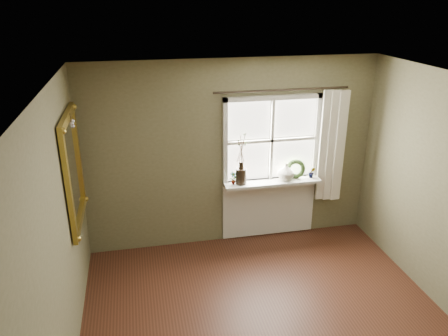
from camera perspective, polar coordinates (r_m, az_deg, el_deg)
name	(u,v)px	position (r m, az deg, el deg)	size (l,w,h in m)	color
ceiling	(297,96)	(3.51, 9.48, 9.30)	(4.50, 4.50, 0.00)	silver
wall_back	(231,154)	(6.00, 0.94, 1.88)	(4.00, 0.10, 2.60)	brown
wall_left	(46,267)	(3.88, -22.23, -11.85)	(0.10, 4.50, 2.60)	brown
window_frame	(272,140)	(6.01, 6.23, 3.62)	(1.36, 0.06, 1.24)	silver
window_sill	(272,182)	(6.12, 6.32, -1.85)	(1.36, 0.26, 0.04)	silver
window_apron	(269,207)	(6.40, 5.86, -5.07)	(1.36, 0.04, 0.88)	silver
dark_jug	(241,176)	(5.95, 2.24, -1.06)	(0.15, 0.15, 0.22)	black
cream_vase	(286,172)	(6.13, 8.11, -0.48)	(0.23, 0.23, 0.24)	beige
wreath	(296,171)	(6.22, 9.32, -0.37)	(0.28, 0.28, 0.07)	#304820
potted_plant_left	(233,178)	(5.94, 1.21, -1.32)	(0.10, 0.07, 0.18)	#304820
potted_plant_right	(312,172)	(6.28, 11.40, -0.55)	(0.09, 0.07, 0.16)	#304820
curtain	(331,146)	(6.27, 13.81, 2.76)	(0.36, 0.12, 1.59)	beige
curtain_rod	(282,90)	(5.81, 7.64, 10.07)	(0.03, 0.03, 1.84)	black
gilt_mirror	(73,170)	(5.06, -19.09, -0.20)	(0.10, 1.07, 1.27)	white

